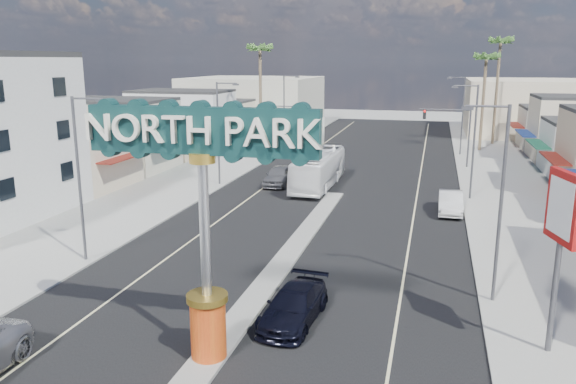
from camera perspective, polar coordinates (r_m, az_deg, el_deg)
The scene contains 25 objects.
ground at distance 47.32m, azimuth 5.07°, elevation -0.00°, with size 160.00×160.00×0.00m, color gray.
road at distance 47.32m, azimuth 5.07°, elevation 0.01°, with size 20.00×120.00×0.01m, color black.
median_island at distance 32.24m, azimuth 0.22°, elevation -6.19°, with size 1.30×30.00×0.16m, color gray.
sidewalk_left at distance 51.44m, azimuth -10.49°, elevation 0.97°, with size 8.00×120.00×0.12m, color gray.
sidewalk_right at distance 47.13m, azimuth 22.09°, elevation -0.92°, with size 8.00×120.00×0.12m, color gray.
storefront_row_left at distance 66.89m, azimuth -13.69°, elevation 6.18°, with size 12.00×42.00×6.00m, color beige.
backdrop_far_left at distance 95.40m, azimuth -3.47°, elevation 9.15°, with size 20.00×20.00×8.00m, color #B7B29E.
backdrop_far_right at distance 91.83m, azimuth 23.91°, elevation 7.89°, with size 20.00×20.00×8.00m, color beige.
gateway_sign at distance 19.62m, azimuth -8.57°, elevation -1.33°, with size 8.20×1.50×9.15m.
traffic_signal_left at distance 62.10m, azimuth -1.08°, elevation 7.22°, with size 5.09×0.45×6.00m.
traffic_signal_right at distance 59.81m, azimuth 16.23°, elevation 6.46°, with size 5.09×0.45×6.00m.
streetlight_l_near at distance 31.70m, azimuth -20.28°, elevation 1.98°, with size 2.03×0.22×9.00m.
streetlight_l_mid at distance 49.22m, azimuth -6.94°, elevation 6.46°, with size 2.03×0.22×9.00m.
streetlight_l_far at distance 70.04m, azimuth -0.28°, elevation 8.56°, with size 2.03×0.22×9.00m.
streetlight_r_near at distance 26.24m, azimuth 20.54°, elevation -0.26°, with size 2.03×0.22×9.00m.
streetlight_r_mid at distance 45.89m, azimuth 18.21°, elevation 5.41°, with size 2.03×0.22×9.00m.
streetlight_r_far at distance 67.74m, azimuth 17.20°, elevation 7.81°, with size 2.03×0.22×9.00m.
palm_left_far at distance 68.60m, azimuth -2.86°, elevation 13.82°, with size 2.60×2.60×13.10m.
palm_right_mid at distance 71.64m, azimuth 19.49°, elevation 12.36°, with size 2.60×2.60×12.10m.
palm_right_far at distance 77.81m, azimuth 20.76°, elevation 13.60°, with size 2.60×2.60×14.10m.
suv_right at distance 24.14m, azimuth 0.59°, elevation -11.46°, with size 2.03×5.00×1.45m, color black.
car_parked_left at distance 49.58m, azimuth -0.93°, elevation 1.69°, with size 2.05×5.09×1.73m, color slate.
car_parked_right at distance 42.20m, azimuth 16.17°, elevation -1.02°, with size 1.66×4.77×1.57m, color silver.
city_bus at distance 48.96m, azimuth 3.13°, elevation 2.36°, with size 2.64×11.27×3.14m, color white.
bank_pylon_sign at distance 22.32m, azimuth 26.13°, elevation -2.39°, with size 0.83×2.15×6.88m.
Camera 1 is at (7.58, -15.44, 10.83)m, focal length 35.00 mm.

